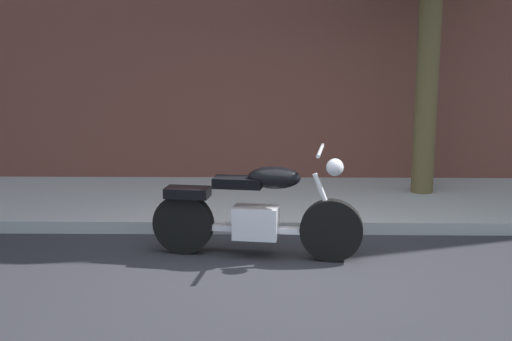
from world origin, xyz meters
name	(u,v)px	position (x,y,z in m)	size (l,w,h in m)	color
ground_plane	(283,278)	(0.00, 0.00, 0.00)	(60.00, 60.00, 0.00)	#28282D
sidewalk	(278,202)	(0.00, 2.64, 0.07)	(20.68, 2.50, 0.14)	#A5A5A5
motorcycle	(256,213)	(-0.26, 0.62, 0.45)	(2.10, 0.74, 1.11)	black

